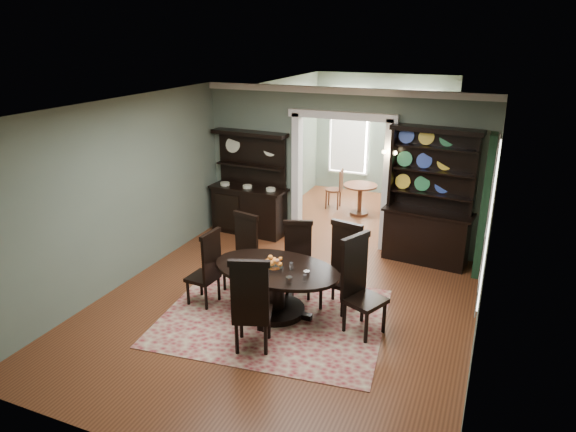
% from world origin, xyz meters
% --- Properties ---
extents(room, '(5.51, 6.01, 3.01)m').
position_xyz_m(room, '(0.00, 0.04, 1.58)').
color(room, brown).
rests_on(room, ground).
extents(parlor, '(3.51, 3.50, 3.01)m').
position_xyz_m(parlor, '(0.00, 5.53, 1.52)').
color(parlor, brown).
rests_on(parlor, ground).
extents(doorway_trim, '(2.08, 0.25, 2.57)m').
position_xyz_m(doorway_trim, '(0.00, 3.00, 1.62)').
color(doorway_trim, silver).
rests_on(doorway_trim, floor).
extents(right_window, '(0.15, 1.47, 2.12)m').
position_xyz_m(right_window, '(2.69, 0.93, 1.60)').
color(right_window, white).
rests_on(right_window, wall_right).
extents(wall_sconce, '(0.27, 0.21, 0.21)m').
position_xyz_m(wall_sconce, '(0.95, 2.85, 1.89)').
color(wall_sconce, gold).
rests_on(wall_sconce, back_wall_right).
extents(rug, '(3.44, 2.91, 0.01)m').
position_xyz_m(rug, '(0.00, -0.17, 0.01)').
color(rug, maroon).
rests_on(rug, floor).
extents(dining_table, '(1.97, 1.86, 0.75)m').
position_xyz_m(dining_table, '(-0.01, -0.05, 0.52)').
color(dining_table, black).
rests_on(dining_table, rug).
extents(centerpiece, '(1.24, 0.80, 0.20)m').
position_xyz_m(centerpiece, '(-0.00, -0.11, 0.81)').
color(centerpiece, silver).
rests_on(centerpiece, dining_table).
extents(chair_far_left, '(0.55, 0.53, 1.25)m').
position_xyz_m(chair_far_left, '(-0.83, 0.52, 0.66)').
color(chair_far_left, black).
rests_on(chair_far_left, rug).
extents(chair_far_mid, '(0.57, 0.56, 1.20)m').
position_xyz_m(chair_far_mid, '(0.04, 0.68, 0.63)').
color(chair_far_mid, black).
rests_on(chair_far_mid, rug).
extents(chair_far_right, '(0.58, 0.56, 1.33)m').
position_xyz_m(chair_far_right, '(0.81, 0.55, 0.70)').
color(chair_far_right, black).
rests_on(chair_far_right, rug).
extents(chair_end_left, '(0.46, 0.48, 1.21)m').
position_xyz_m(chair_end_left, '(-1.06, -0.20, 0.63)').
color(chair_end_left, black).
rests_on(chair_end_left, rug).
extents(chair_end_right, '(0.66, 0.67, 1.39)m').
position_xyz_m(chair_end_right, '(1.21, 0.01, 0.73)').
color(chair_end_right, black).
rests_on(chair_end_right, rug).
extents(chair_near, '(0.62, 0.61, 1.35)m').
position_xyz_m(chair_near, '(0.09, -1.05, 0.71)').
color(chair_near, black).
rests_on(chair_near, rug).
extents(sideboard, '(1.62, 0.65, 2.10)m').
position_xyz_m(sideboard, '(-1.85, 2.75, 0.73)').
color(sideboard, black).
rests_on(sideboard, floor).
extents(welsh_dresser, '(1.61, 0.73, 2.43)m').
position_xyz_m(welsh_dresser, '(1.73, 2.74, 0.88)').
color(welsh_dresser, black).
rests_on(welsh_dresser, floor).
extents(parlor_table, '(0.76, 0.76, 0.70)m').
position_xyz_m(parlor_table, '(-0.04, 4.69, 0.46)').
color(parlor_table, '#572C18').
rests_on(parlor_table, parlor_floor).
extents(parlor_chair_left, '(0.40, 0.39, 0.93)m').
position_xyz_m(parlor_chair_left, '(-0.67, 4.92, 0.50)').
color(parlor_chair_left, '#572C18').
rests_on(parlor_chair_left, parlor_floor).
extents(parlor_chair_right, '(0.45, 0.43, 1.03)m').
position_xyz_m(parlor_chair_right, '(0.63, 4.90, 0.55)').
color(parlor_chair_right, '#572C18').
rests_on(parlor_chair_right, parlor_floor).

